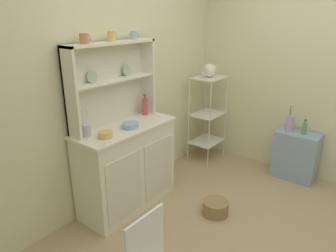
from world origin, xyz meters
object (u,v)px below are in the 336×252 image
utensil_jar (87,130)px  porcelain_teapot (209,70)px  hutch_cabinet (127,166)px  floor_basket (215,207)px  cup_terracotta_0 (84,39)px  oil_bottle (304,128)px  side_shelf_blue (296,156)px  bowl_mixing_large (106,135)px  flower_vase (290,122)px  bakers_rack (208,111)px  jam_bottle (145,106)px  hutch_shelf_unit (110,78)px

utensil_jar → porcelain_teapot: 1.85m
hutch_cabinet → floor_basket: 0.97m
cup_terracotta_0 → porcelain_teapot: 1.80m
porcelain_teapot → oil_bottle: size_ratio=1.46×
side_shelf_blue → bowl_mixing_large: bowl_mixing_large is taller
porcelain_teapot → flower_vase: 1.15m
bowl_mixing_large → hutch_cabinet: bearing=13.5°
hutch_cabinet → bakers_rack: 1.46m
hutch_cabinet → bowl_mixing_large: bowl_mixing_large is taller
side_shelf_blue → flower_vase: bearing=90.0°
cup_terracotta_0 → jam_bottle: cup_terracotta_0 is taller
bakers_rack → floor_basket: size_ratio=4.40×
floor_basket → cup_terracotta_0: (-0.70, 0.92, 1.62)m
side_shelf_blue → utensil_jar: size_ratio=2.36×
cup_terracotta_0 → hutch_cabinet: bearing=-23.0°
hutch_shelf_unit → bowl_mixing_large: 0.57m
utensil_jar → flower_vase: size_ratio=0.74×
hutch_shelf_unit → bakers_rack: 1.59m
jam_bottle → porcelain_teapot: size_ratio=0.85×
side_shelf_blue → jam_bottle: size_ratio=2.63×
floor_basket → jam_bottle: jam_bottle is taller
floor_basket → bowl_mixing_large: 1.31m
hutch_shelf_unit → oil_bottle: (1.64, -1.39, -0.67)m
hutch_cabinet → bowl_mixing_large: 0.55m
cup_terracotta_0 → porcelain_teapot: (1.73, -0.18, -0.48)m
hutch_cabinet → jam_bottle: (0.39, 0.09, 0.52)m
oil_bottle → hutch_shelf_unit: bearing=139.9°
hutch_shelf_unit → bakers_rack: size_ratio=0.86×
jam_bottle → utensil_jar: utensil_jar is taller
bakers_rack → jam_bottle: bakers_rack is taller
jam_bottle → flower_vase: jam_bottle is taller
cup_terracotta_0 → porcelain_teapot: bearing=-5.8°
floor_basket → bakers_rack: bearing=35.8°
hutch_shelf_unit → side_shelf_blue: (1.64, -1.34, -1.03)m
cup_terracotta_0 → jam_bottle: size_ratio=0.41×
bowl_mixing_large → side_shelf_blue: bearing=-29.4°
hutch_shelf_unit → utensil_jar: size_ratio=3.98×
side_shelf_blue → flower_vase: (-0.00, 0.12, 0.39)m
bowl_mixing_large → utensil_jar: 0.18m
bakers_rack → flower_vase: bearing=-78.5°
bowl_mixing_large → utensil_jar: size_ratio=0.51×
floor_basket → utensil_jar: 1.47m
side_shelf_blue → oil_bottle: size_ratio=3.28×
side_shelf_blue → cup_terracotta_0: 2.72m
bowl_mixing_large → jam_bottle: size_ratio=0.57×
side_shelf_blue → floor_basket: size_ratio=2.25×
porcelain_teapot → jam_bottle: bearing=172.4°
flower_vase → cup_terracotta_0: bearing=148.7°
porcelain_teapot → flower_vase: size_ratio=0.77×
flower_vase → utensil_jar: bearing=150.9°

